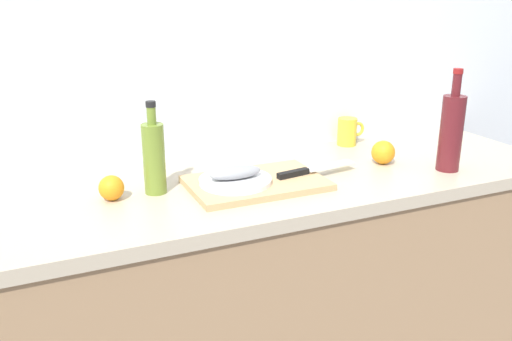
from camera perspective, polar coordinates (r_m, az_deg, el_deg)
back_wall at (r=1.94m, az=-2.54°, el=11.86°), size 3.20×0.05×2.50m
kitchen_counter at (r=1.93m, az=1.45°, el=-13.60°), size 2.00×0.60×0.90m
cutting_board at (r=1.67m, az=0.00°, el=-1.30°), size 0.41×0.27×0.02m
white_plate at (r=1.64m, az=-2.16°, el=-1.05°), size 0.22×0.22×0.01m
fish_fillet at (r=1.63m, az=-2.17°, el=-0.21°), size 0.16×0.07×0.04m
chef_knife at (r=1.73m, az=5.29°, el=-0.01°), size 0.29×0.07×0.02m
olive_oil_bottle at (r=1.61m, az=-10.53°, el=1.42°), size 0.06×0.06×0.27m
wine_bottle at (r=1.89m, az=19.58°, el=3.87°), size 0.07×0.07×0.33m
coffee_mug_0 at (r=2.12m, az=9.49°, el=4.01°), size 0.11×0.07×0.10m
orange_0 at (r=1.61m, az=-14.76°, el=-1.75°), size 0.07×0.07×0.07m
orange_1 at (r=1.92m, az=13.04°, el=1.85°), size 0.08×0.08×0.08m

